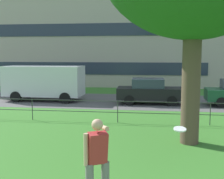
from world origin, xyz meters
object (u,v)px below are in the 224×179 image
object	(u,v)px
car_black_left	(150,91)
apartment_building_background	(73,1)
frisbee	(180,129)
person_thrower	(97,161)
panel_van_far_right	(44,81)

from	to	relation	value
car_black_left	apartment_building_background	size ratio (longest dim) A/B	0.12
frisbee	person_thrower	bearing A→B (deg)	-151.15
frisbee	apartment_building_background	xyz separation A→B (m)	(-9.45, 26.67, 7.37)
panel_van_far_right	car_black_left	size ratio (longest dim) A/B	1.25
person_thrower	frisbee	distance (m)	1.91
apartment_building_background	frisbee	bearing A→B (deg)	-70.49
person_thrower	panel_van_far_right	distance (m)	14.25
panel_van_far_right	apartment_building_background	distance (m)	16.54
panel_van_far_right	car_black_left	world-z (taller)	panel_van_far_right
frisbee	car_black_left	size ratio (longest dim) A/B	0.07
panel_van_far_right	apartment_building_background	bearing A→B (deg)	97.48
person_thrower	apartment_building_background	world-z (taller)	apartment_building_background
apartment_building_background	car_black_left	bearing A→B (deg)	-59.73
car_black_left	frisbee	bearing A→B (deg)	-86.33
car_black_left	person_thrower	bearing A→B (deg)	-93.94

